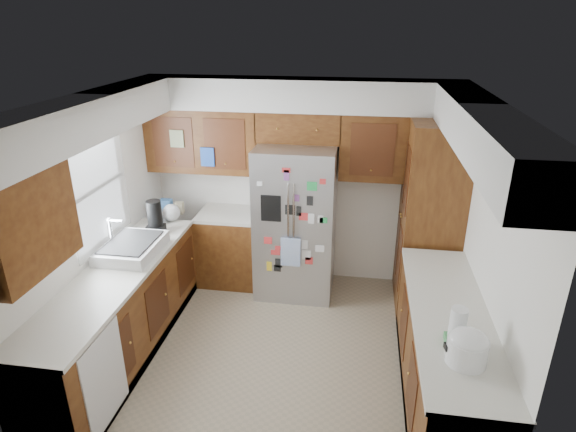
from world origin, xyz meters
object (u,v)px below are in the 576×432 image
Objects in this scene: rice_cooker at (468,347)px; paper_towel at (458,325)px; fridge at (296,222)px; pantry at (430,217)px.

rice_cooker is 1.05× the size of paper_towel.
paper_towel is at bearing -54.56° from fridge.
fridge is 2.75m from rice_cooker.
pantry is at bearing 89.17° from paper_towel.
pantry is 2.24m from rice_cooker.
pantry is 1.19× the size of fridge.
rice_cooker is (-0.00, -2.24, -0.03)m from pantry.
fridge is 6.54× the size of paper_towel.
rice_cooker is at bearing -90.01° from pantry.
pantry reaches higher than fridge.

